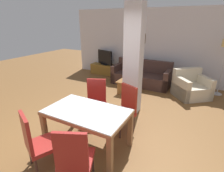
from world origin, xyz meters
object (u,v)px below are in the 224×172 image
(dining_chair_near_right, at_px, (75,157))
(bottle, at_px, (125,79))
(tv_stand, at_px, (105,69))
(dining_chair_near_left, at_px, (37,141))
(sofa, at_px, (141,76))
(armchair, at_px, (191,88))
(dining_chair_far_right, at_px, (125,108))
(tv_screen, at_px, (105,58))
(dining_table, at_px, (87,119))
(coffee_table, at_px, (129,87))
(dining_chair_far_left, at_px, (96,100))

(dining_chair_near_right, distance_m, bottle, 3.53)
(tv_stand, bearing_deg, dining_chair_near_right, -63.57)
(dining_chair_near_right, bearing_deg, dining_chair_near_left, 155.61)
(dining_chair_near_right, height_order, sofa, dining_chair_near_right)
(armchair, bearing_deg, dining_chair_near_left, 27.40)
(dining_chair_far_right, height_order, armchair, dining_chair_far_right)
(dining_chair_far_right, distance_m, dining_chair_near_right, 1.62)
(tv_screen, bearing_deg, armchair, -175.29)
(dining_table, distance_m, bottle, 2.67)
(coffee_table, bearing_deg, dining_chair_near_left, -90.42)
(armchair, distance_m, tv_stand, 3.69)
(dining_chair_near_right, height_order, tv_stand, dining_chair_near_right)
(dining_chair_near_left, bearing_deg, dining_chair_far_right, 90.29)
(sofa, relative_size, tv_screen, 2.57)
(dining_chair_far_left, bearing_deg, dining_chair_far_right, 154.86)
(dining_chair_near_right, xyz_separation_m, tv_stand, (-2.51, 5.05, -0.31))
(coffee_table, bearing_deg, tv_stand, 139.45)
(dining_chair_far_right, relative_size, bottle, 4.16)
(sofa, relative_size, bottle, 8.64)
(coffee_table, xyz_separation_m, tv_screen, (-1.80, 1.54, 0.52))
(tv_stand, bearing_deg, dining_table, -63.26)
(dining_chair_near_left, xyz_separation_m, tv_screen, (-1.77, 5.06, 0.21))
(dining_chair_near_left, height_order, sofa, dining_chair_near_left)
(bottle, bearing_deg, tv_stand, 136.49)
(dining_chair_near_right, distance_m, sofa, 4.63)
(dining_chair_far_right, xyz_separation_m, tv_stand, (-2.51, 3.43, -0.31))
(dining_chair_far_right, distance_m, tv_stand, 4.26)
(sofa, relative_size, coffee_table, 3.00)
(dining_table, height_order, tv_screen, tv_screen)
(armchair, relative_size, coffee_table, 1.79)
(sofa, distance_m, armchair, 1.77)
(dining_table, xyz_separation_m, armchair, (1.45, 3.42, -0.30))
(dining_table, height_order, dining_chair_far_right, dining_chair_far_right)
(coffee_table, distance_m, tv_stand, 2.37)
(dining_chair_far_left, height_order, armchair, dining_chair_far_left)
(coffee_table, bearing_deg, dining_chair_near_right, -78.54)
(sofa, bearing_deg, bottle, 82.36)
(dining_table, height_order, dining_chair_near_right, dining_chair_near_right)
(dining_chair_near_left, xyz_separation_m, sofa, (0.08, 4.58, -0.23))
(dining_chair_far_right, distance_m, coffee_table, 2.04)
(coffee_table, height_order, tv_screen, tv_screen)
(dining_chair_far_right, relative_size, armchair, 0.81)
(dining_chair_far_left, relative_size, tv_stand, 0.79)
(dining_chair_near_left, bearing_deg, coffee_table, 114.20)
(tv_stand, bearing_deg, armchair, -12.99)
(dining_table, relative_size, dining_chair_near_left, 1.47)
(dining_chair_far_left, xyz_separation_m, sofa, (0.08, 2.93, -0.23))
(dining_table, bearing_deg, sofa, 94.36)
(armchair, bearing_deg, dining_chair_far_right, 28.06)
(armchair, distance_m, tv_screen, 3.71)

